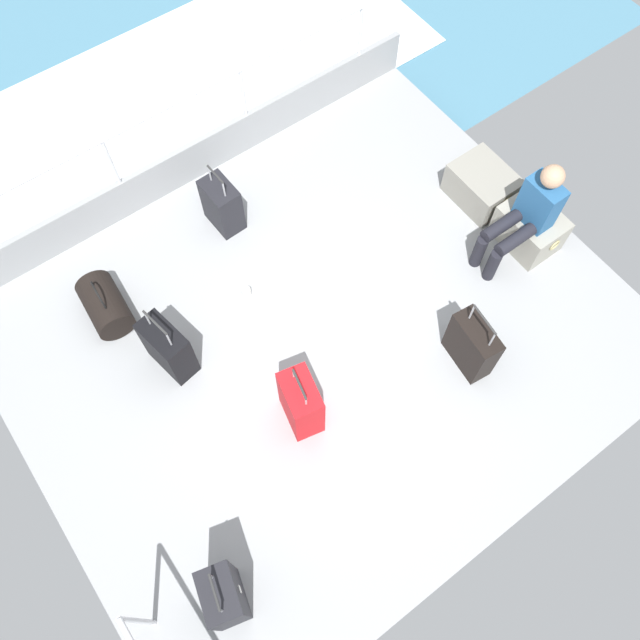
{
  "coord_description": "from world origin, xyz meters",
  "views": [
    {
      "loc": [
        1.95,
        -1.43,
        5.28
      ],
      "look_at": [
        -0.03,
        0.02,
        0.25
      ],
      "focal_mm": 36.76,
      "sensor_mm": 36.0,
      "label": 1
    }
  ],
  "objects_px": {
    "cargo_crate_1": "(529,228)",
    "suitcase_2": "(224,597)",
    "suitcase_1": "(222,205)",
    "suitcase_4": "(472,345)",
    "paper_cup": "(247,292)",
    "suitcase_0": "(301,403)",
    "suitcase_3": "(168,348)",
    "cargo_crate_0": "(482,185)",
    "duffel_bag": "(105,305)",
    "passenger_seated": "(527,214)"
  },
  "relations": [
    {
      "from": "passenger_seated",
      "to": "suitcase_4",
      "type": "xyz_separation_m",
      "value": [
        0.59,
        -1.09,
        -0.29
      ]
    },
    {
      "from": "passenger_seated",
      "to": "suitcase_4",
      "type": "bearing_deg",
      "value": -61.59
    },
    {
      "from": "passenger_seated",
      "to": "paper_cup",
      "type": "xyz_separation_m",
      "value": [
        -1.06,
        -2.28,
        -0.52
      ]
    },
    {
      "from": "passenger_seated",
      "to": "suitcase_3",
      "type": "height_order",
      "value": "passenger_seated"
    },
    {
      "from": "suitcase_4",
      "to": "paper_cup",
      "type": "relative_size",
      "value": 7.77
    },
    {
      "from": "cargo_crate_0",
      "to": "duffel_bag",
      "type": "bearing_deg",
      "value": -105.61
    },
    {
      "from": "cargo_crate_1",
      "to": "suitcase_4",
      "type": "xyz_separation_m",
      "value": [
        0.59,
        -1.27,
        0.09
      ]
    },
    {
      "from": "cargo_crate_0",
      "to": "suitcase_4",
      "type": "relative_size",
      "value": 0.82
    },
    {
      "from": "suitcase_0",
      "to": "suitcase_2",
      "type": "relative_size",
      "value": 0.91
    },
    {
      "from": "duffel_bag",
      "to": "suitcase_0",
      "type": "bearing_deg",
      "value": 25.17
    },
    {
      "from": "cargo_crate_1",
      "to": "suitcase_1",
      "type": "bearing_deg",
      "value": -130.4
    },
    {
      "from": "passenger_seated",
      "to": "paper_cup",
      "type": "height_order",
      "value": "passenger_seated"
    },
    {
      "from": "suitcase_3",
      "to": "suitcase_1",
      "type": "bearing_deg",
      "value": 130.29
    },
    {
      "from": "suitcase_4",
      "to": "suitcase_2",
      "type": "bearing_deg",
      "value": -81.12
    },
    {
      "from": "suitcase_3",
      "to": "suitcase_0",
      "type": "bearing_deg",
      "value": 30.1
    },
    {
      "from": "suitcase_4",
      "to": "duffel_bag",
      "type": "relative_size",
      "value": 1.38
    },
    {
      "from": "suitcase_3",
      "to": "passenger_seated",
      "type": "bearing_deg",
      "value": 74.3
    },
    {
      "from": "cargo_crate_0",
      "to": "paper_cup",
      "type": "xyz_separation_m",
      "value": [
        -0.43,
        -2.45,
        -0.13
      ]
    },
    {
      "from": "cargo_crate_0",
      "to": "paper_cup",
      "type": "distance_m",
      "value": 2.49
    },
    {
      "from": "duffel_bag",
      "to": "suitcase_1",
      "type": "bearing_deg",
      "value": 99.59
    },
    {
      "from": "suitcase_1",
      "to": "suitcase_4",
      "type": "distance_m",
      "value": 2.61
    },
    {
      "from": "suitcase_1",
      "to": "suitcase_4",
      "type": "height_order",
      "value": "suitcase_4"
    },
    {
      "from": "suitcase_0",
      "to": "suitcase_1",
      "type": "height_order",
      "value": "suitcase_0"
    },
    {
      "from": "suitcase_0",
      "to": "duffel_bag",
      "type": "distance_m",
      "value": 1.99
    },
    {
      "from": "cargo_crate_0",
      "to": "suitcase_3",
      "type": "xyz_separation_m",
      "value": [
        -0.25,
        -3.32,
        0.11
      ]
    },
    {
      "from": "cargo_crate_1",
      "to": "paper_cup",
      "type": "distance_m",
      "value": 2.69
    },
    {
      "from": "paper_cup",
      "to": "cargo_crate_1",
      "type": "bearing_deg",
      "value": 66.65
    },
    {
      "from": "suitcase_2",
      "to": "duffel_bag",
      "type": "height_order",
      "value": "suitcase_2"
    },
    {
      "from": "duffel_bag",
      "to": "suitcase_3",
      "type": "bearing_deg",
      "value": 17.43
    },
    {
      "from": "cargo_crate_1",
      "to": "suitcase_2",
      "type": "relative_size",
      "value": 0.74
    },
    {
      "from": "suitcase_0",
      "to": "paper_cup",
      "type": "relative_size",
      "value": 7.44
    },
    {
      "from": "suitcase_0",
      "to": "suitcase_3",
      "type": "xyz_separation_m",
      "value": [
        -1.05,
        -0.61,
        -0.03
      ]
    },
    {
      "from": "suitcase_1",
      "to": "suitcase_4",
      "type": "xyz_separation_m",
      "value": [
        2.45,
        0.91,
        0.02
      ]
    },
    {
      "from": "suitcase_2",
      "to": "suitcase_4",
      "type": "xyz_separation_m",
      "value": [
        -0.42,
        2.71,
        -0.06
      ]
    },
    {
      "from": "suitcase_3",
      "to": "suitcase_4",
      "type": "height_order",
      "value": "suitcase_3"
    },
    {
      "from": "cargo_crate_0",
      "to": "duffel_bag",
      "type": "relative_size",
      "value": 1.13
    },
    {
      "from": "suitcase_4",
      "to": "paper_cup",
      "type": "distance_m",
      "value": 2.05
    },
    {
      "from": "duffel_bag",
      "to": "cargo_crate_0",
      "type": "bearing_deg",
      "value": 74.39
    },
    {
      "from": "cargo_crate_1",
      "to": "suitcase_1",
      "type": "relative_size",
      "value": 0.84
    },
    {
      "from": "paper_cup",
      "to": "suitcase_1",
      "type": "bearing_deg",
      "value": 160.79
    },
    {
      "from": "cargo_crate_1",
      "to": "paper_cup",
      "type": "height_order",
      "value": "cargo_crate_1"
    },
    {
      "from": "suitcase_0",
      "to": "suitcase_3",
      "type": "height_order",
      "value": "suitcase_3"
    },
    {
      "from": "paper_cup",
      "to": "suitcase_4",
      "type": "bearing_deg",
      "value": 35.75
    },
    {
      "from": "suitcase_0",
      "to": "paper_cup",
      "type": "height_order",
      "value": "suitcase_0"
    },
    {
      "from": "suitcase_4",
      "to": "paper_cup",
      "type": "bearing_deg",
      "value": -144.25
    },
    {
      "from": "cargo_crate_0",
      "to": "suitcase_1",
      "type": "distance_m",
      "value": 2.5
    },
    {
      "from": "cargo_crate_1",
      "to": "suitcase_2",
      "type": "height_order",
      "value": "suitcase_2"
    },
    {
      "from": "cargo_crate_0",
      "to": "suitcase_1",
      "type": "height_order",
      "value": "suitcase_1"
    },
    {
      "from": "suitcase_1",
      "to": "paper_cup",
      "type": "bearing_deg",
      "value": -19.21
    },
    {
      "from": "suitcase_4",
      "to": "paper_cup",
      "type": "height_order",
      "value": "suitcase_4"
    }
  ]
}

